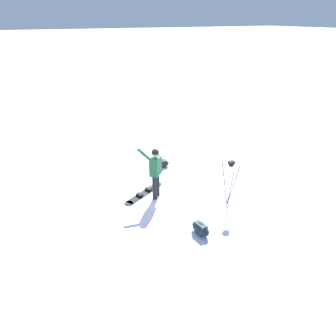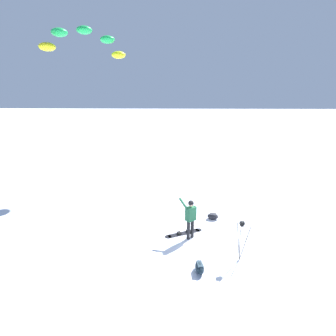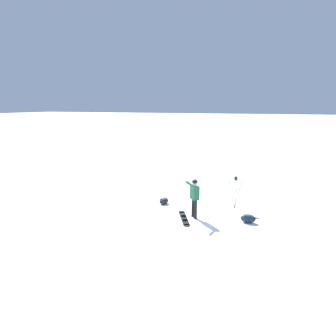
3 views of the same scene
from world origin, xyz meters
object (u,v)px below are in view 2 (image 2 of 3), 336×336
object	(u,v)px
snowboard	(184,233)
gear_bag_small	(200,267)
gear_bag_large	(213,216)
traction_kite	(85,41)
snowboarder	(191,215)
camera_tripod	(242,233)

from	to	relation	value
snowboard	gear_bag_small	xyz separation A→B (m)	(2.54, 0.54, 0.15)
snowboard	gear_bag_large	bearing A→B (deg)	136.91
traction_kite	gear_bag_small	distance (m)	14.02
snowboarder	traction_kite	distance (m)	12.05
traction_kite	gear_bag_large	bearing A→B (deg)	56.93
snowboarder	traction_kite	world-z (taller)	traction_kite
traction_kite	camera_tripod	world-z (taller)	traction_kite
camera_tripod	gear_bag_small	size ratio (longest dim) A/B	2.38
traction_kite	camera_tripod	bearing A→B (deg)	44.77
gear_bag_large	gear_bag_small	bearing A→B (deg)	-11.91
traction_kite	gear_bag_small	bearing A→B (deg)	36.50
snowboarder	snowboard	xyz separation A→B (m)	(-0.35, -0.26, -0.99)
traction_kite	camera_tripod	xyz separation A→B (m)	(8.06, 7.99, -7.84)
gear_bag_small	traction_kite	bearing A→B (deg)	-143.50
snowboard	traction_kite	distance (m)	12.41
snowboarder	gear_bag_large	xyz separation A→B (m)	(-1.83, 1.12, -0.87)
gear_bag_large	camera_tripod	xyz separation A→B (m)	(3.26, 0.62, 0.91)
gear_bag_large	traction_kite	bearing A→B (deg)	-123.07
snowboarder	gear_bag_large	bearing A→B (deg)	148.51
traction_kite	gear_bag_small	world-z (taller)	traction_kite
snowboard	camera_tripod	size ratio (longest dim) A/B	1.05
snowboarder	traction_kite	size ratio (longest dim) A/B	0.37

